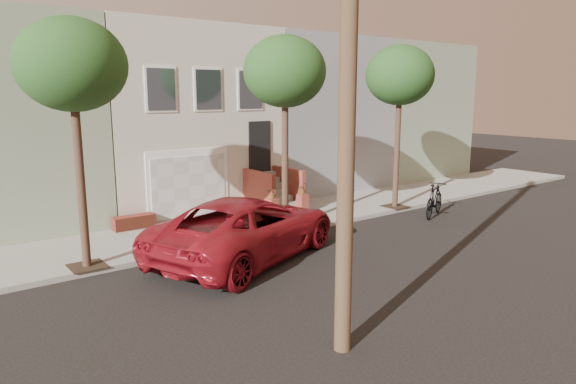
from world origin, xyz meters
TOP-DOWN VIEW (x-y plane):
  - ground at (0.00, 0.00)m, footprint 90.00×90.00m
  - sidewalk at (0.00, 5.35)m, footprint 40.00×3.70m
  - house_row at (0.00, 11.19)m, footprint 33.10×11.70m
  - tree_left at (-5.50, 3.90)m, footprint 2.70×2.57m
  - tree_mid at (1.00, 3.90)m, footprint 2.70×2.57m
  - tree_right at (6.50, 3.90)m, footprint 2.70×2.57m
  - pickup_truck at (-1.50, 2.36)m, footprint 6.97×5.07m
  - motorcycle at (6.86, 2.27)m, footprint 2.24×1.41m

SIDE VIEW (x-z plane):
  - ground at x=0.00m, z-range 0.00..0.00m
  - sidewalk at x=0.00m, z-range 0.00..0.15m
  - motorcycle at x=6.86m, z-range 0.00..1.31m
  - pickup_truck at x=-1.50m, z-range 0.00..1.76m
  - house_row at x=0.00m, z-range 0.14..7.14m
  - tree_left at x=-5.50m, z-range 2.11..8.41m
  - tree_mid at x=1.00m, z-range 2.11..8.41m
  - tree_right at x=6.50m, z-range 2.11..8.41m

